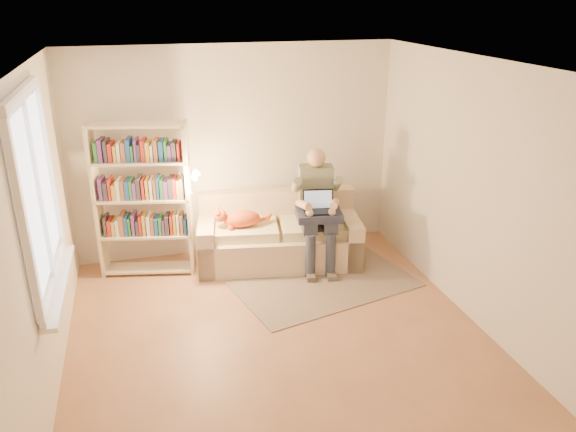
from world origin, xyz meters
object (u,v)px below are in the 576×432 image
object	(u,v)px
sofa	(279,238)
person	(317,203)
bookshelf	(143,193)
cat	(240,218)
laptop	(319,206)

from	to	relation	value
sofa	person	size ratio (longest dim) A/B	1.44
bookshelf	cat	bearing A→B (deg)	4.36
sofa	laptop	xyz separation A→B (m)	(0.40, -0.35, 0.52)
person	sofa	bearing A→B (deg)	161.48
person	laptop	distance (m)	0.13
cat	bookshelf	world-z (taller)	bookshelf
person	cat	bearing A→B (deg)	178.42
cat	sofa	bearing A→B (deg)	14.76
cat	bookshelf	distance (m)	1.16
laptop	bookshelf	world-z (taller)	bookshelf
cat	laptop	xyz separation A→B (m)	(0.89, -0.31, 0.19)
sofa	cat	distance (m)	0.59
laptop	sofa	bearing A→B (deg)	148.05
sofa	person	bearing A→B (deg)	-18.52
bookshelf	person	bearing A→B (deg)	2.80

